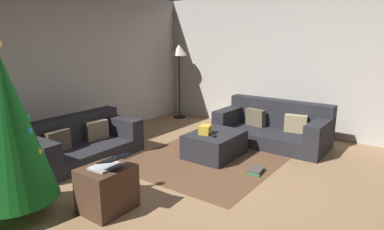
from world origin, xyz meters
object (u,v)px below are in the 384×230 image
(gift_box, at_px, (205,130))
(side_table, at_px, (107,189))
(tv_remote, at_px, (212,135))
(laptop, at_px, (109,163))
(christmas_tree, at_px, (7,127))
(corner_lamp, at_px, (179,56))
(couch_right, at_px, (273,127))
(book_stack, at_px, (255,171))
(ottoman, at_px, (215,144))
(couch_left, at_px, (80,143))

(gift_box, height_order, side_table, gift_box)
(side_table, bearing_deg, tv_remote, -3.01)
(laptop, bearing_deg, christmas_tree, 131.35)
(christmas_tree, distance_m, laptop, 1.03)
(gift_box, relative_size, laptop, 0.51)
(christmas_tree, bearing_deg, gift_box, -13.56)
(christmas_tree, bearing_deg, corner_lamp, 16.54)
(couch_right, xyz_separation_m, corner_lamp, (0.48, 2.45, 1.13))
(book_stack, bearing_deg, christmas_tree, 148.44)
(couch_right, xyz_separation_m, side_table, (-3.21, 0.51, -0.03))
(couch_right, bearing_deg, side_table, 81.53)
(couch_right, bearing_deg, gift_box, 67.27)
(side_table, height_order, book_stack, side_table)
(couch_right, height_order, corner_lamp, corner_lamp)
(laptop, bearing_deg, ottoman, 0.24)
(couch_right, xyz_separation_m, laptop, (-3.21, 0.46, 0.26))
(gift_box, relative_size, tv_remote, 1.24)
(couch_right, bearing_deg, christmas_tree, 73.62)
(corner_lamp, bearing_deg, couch_right, -100.99)
(tv_remote, bearing_deg, christmas_tree, -171.54)
(gift_box, bearing_deg, ottoman, -34.85)
(book_stack, bearing_deg, tv_remote, 84.78)
(side_table, xyz_separation_m, book_stack, (1.82, -0.84, -0.21))
(couch_left, xyz_separation_m, laptop, (-0.75, -1.59, 0.28))
(ottoman, height_order, book_stack, ottoman)
(side_table, distance_m, laptop, 0.30)
(gift_box, height_order, christmas_tree, christmas_tree)
(ottoman, xyz_separation_m, christmas_tree, (-2.67, 0.70, 0.76))
(couch_right, height_order, gift_box, couch_right)
(christmas_tree, height_order, side_table, christmas_tree)
(ottoman, height_order, corner_lamp, corner_lamp)
(couch_left, bearing_deg, tv_remote, 123.33)
(couch_left, bearing_deg, christmas_tree, 31.04)
(tv_remote, bearing_deg, gift_box, 104.12)
(tv_remote, distance_m, christmas_tree, 2.68)
(christmas_tree, height_order, book_stack, christmas_tree)
(couch_right, relative_size, ottoman, 2.10)
(gift_box, relative_size, side_table, 0.38)
(side_table, height_order, corner_lamp, corner_lamp)
(tv_remote, xyz_separation_m, laptop, (-1.89, 0.05, 0.16))
(couch_left, height_order, couch_right, couch_right)
(couch_right, relative_size, laptop, 4.81)
(ottoman, xyz_separation_m, tv_remote, (-0.16, -0.05, 0.20))
(couch_left, xyz_separation_m, christmas_tree, (-1.37, -0.88, 0.69))
(couch_right, relative_size, christmas_tree, 1.04)
(gift_box, height_order, corner_lamp, corner_lamp)
(book_stack, xyz_separation_m, corner_lamp, (1.87, 2.78, 1.37))
(laptop, distance_m, book_stack, 2.05)
(couch_right, distance_m, laptop, 3.25)
(couch_right, relative_size, corner_lamp, 1.13)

